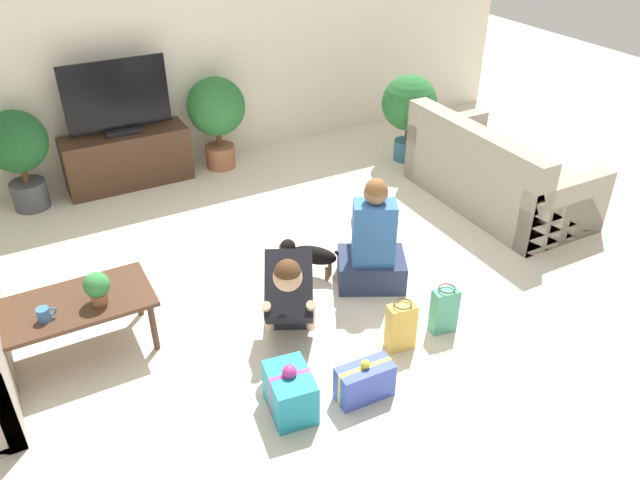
{
  "coord_description": "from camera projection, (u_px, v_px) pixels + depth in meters",
  "views": [
    {
      "loc": [
        -1.64,
        -3.65,
        2.93
      ],
      "look_at": [
        0.24,
        -0.17,
        0.45
      ],
      "focal_mm": 35.0,
      "sensor_mm": 36.0,
      "label": 1
    }
  ],
  "objects": [
    {
      "name": "ground_plane",
      "position": [
        283.0,
        286.0,
        4.94
      ],
      "size": [
        16.0,
        16.0,
        0.0
      ],
      "primitive_type": "plane",
      "color": "beige"
    },
    {
      "name": "wall_back",
      "position": [
        165.0,
        43.0,
        6.21
      ],
      "size": [
        8.4,
        0.06,
        2.6
      ],
      "color": "silver",
      "rests_on": "ground_plane"
    },
    {
      "name": "sofa_right",
      "position": [
        495.0,
        176.0,
        5.95
      ],
      "size": [
        0.93,
        1.79,
        0.83
      ],
      "rotation": [
        0.0,
        0.0,
        1.57
      ],
      "color": "gray",
      "rests_on": "ground_plane"
    },
    {
      "name": "coffee_table",
      "position": [
        72.0,
        308.0,
        4.1
      ],
      "size": [
        1.03,
        0.55,
        0.42
      ],
      "color": "#472D1E",
      "rests_on": "ground_plane"
    },
    {
      "name": "tv_console",
      "position": [
        128.0,
        159.0,
        6.31
      ],
      "size": [
        1.23,
        0.4,
        0.56
      ],
      "color": "#472D1E",
      "rests_on": "ground_plane"
    },
    {
      "name": "tv",
      "position": [
        117.0,
        101.0,
        5.99
      ],
      "size": [
        1.0,
        0.2,
        0.73
      ],
      "color": "black",
      "rests_on": "tv_console"
    },
    {
      "name": "potted_plant_corner_right",
      "position": [
        409.0,
        106.0,
        6.64
      ],
      "size": [
        0.59,
        0.59,
        0.95
      ],
      "color": "#336B84",
      "rests_on": "ground_plane"
    },
    {
      "name": "potted_plant_back_left",
      "position": [
        17.0,
        149.0,
        5.71
      ],
      "size": [
        0.57,
        0.57,
        0.97
      ],
      "color": "#4C4C51",
      "rests_on": "ground_plane"
    },
    {
      "name": "potted_plant_back_right",
      "position": [
        216.0,
        111.0,
        6.47
      ],
      "size": [
        0.61,
        0.61,
        0.98
      ],
      "color": "#A36042",
      "rests_on": "ground_plane"
    },
    {
      "name": "person_kneeling",
      "position": [
        290.0,
        290.0,
        4.33
      ],
      "size": [
        0.62,
        0.8,
        0.76
      ],
      "rotation": [
        0.0,
        0.0,
        -0.47
      ],
      "color": "#23232D",
      "rests_on": "ground_plane"
    },
    {
      "name": "person_sitting",
      "position": [
        373.0,
        248.0,
        4.79
      ],
      "size": [
        0.65,
        0.61,
        0.94
      ],
      "rotation": [
        0.0,
        0.0,
        2.66
      ],
      "color": "#283351",
      "rests_on": "ground_plane"
    },
    {
      "name": "dog",
      "position": [
        308.0,
        254.0,
        4.98
      ],
      "size": [
        0.4,
        0.41,
        0.29
      ],
      "rotation": [
        0.0,
        0.0,
        3.92
      ],
      "color": "black",
      "rests_on": "ground_plane"
    },
    {
      "name": "gift_box_a",
      "position": [
        365.0,
        381.0,
        3.88
      ],
      "size": [
        0.36,
        0.18,
        0.3
      ],
      "rotation": [
        0.0,
        0.0,
        -0.03
      ],
      "color": "#3D51BC",
      "rests_on": "ground_plane"
    },
    {
      "name": "gift_box_b",
      "position": [
        290.0,
        392.0,
        3.77
      ],
      "size": [
        0.3,
        0.39,
        0.36
      ],
      "rotation": [
        0.0,
        0.0,
        -0.14
      ],
      "color": "teal",
      "rests_on": "ground_plane"
    },
    {
      "name": "gift_bag_a",
      "position": [
        444.0,
        310.0,
        4.39
      ],
      "size": [
        0.2,
        0.14,
        0.37
      ],
      "rotation": [
        0.0,
        0.0,
        -0.15
      ],
      "color": "#4CA384",
      "rests_on": "ground_plane"
    },
    {
      "name": "gift_bag_b",
      "position": [
        401.0,
        326.0,
        4.23
      ],
      "size": [
        0.21,
        0.14,
        0.38
      ],
      "rotation": [
        0.0,
        0.0,
        -0.13
      ],
      "color": "#E5B74C",
      "rests_on": "ground_plane"
    },
    {
      "name": "mug",
      "position": [
        44.0,
        314.0,
        3.9
      ],
      "size": [
        0.12,
        0.08,
        0.09
      ],
      "color": "#386BAD",
      "rests_on": "coffee_table"
    },
    {
      "name": "tabletop_plant",
      "position": [
        97.0,
        287.0,
        4.02
      ],
      "size": [
        0.17,
        0.17,
        0.22
      ],
      "color": "#A36042",
      "rests_on": "coffee_table"
    }
  ]
}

